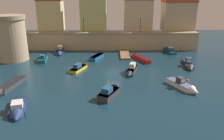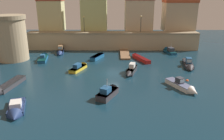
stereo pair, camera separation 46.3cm
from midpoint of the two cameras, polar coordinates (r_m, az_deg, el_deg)
ground_plane at (r=39.24m, az=-0.34°, el=-0.84°), size 100.38×100.38×0.00m
quay_wall at (r=56.36m, az=-0.28°, el=7.46°), size 41.56×3.42×4.26m
old_town_backdrop at (r=59.64m, az=2.77°, el=13.92°), size 39.76×5.99×9.06m
fortress_tower at (r=50.61m, az=-24.55°, el=7.37°), size 6.49×6.49×9.16m
pier_dock at (r=51.22m, az=2.82°, el=4.04°), size 2.05×8.45×0.70m
quay_lamp_0 at (r=56.10m, az=-7.58°, el=12.01°), size 0.32×0.32×3.78m
quay_lamp_1 at (r=56.03m, az=6.83°, el=12.10°), size 0.32×0.32×3.90m
moored_boat_0 at (r=48.75m, az=-3.79°, el=3.54°), size 3.28×5.54×1.18m
moored_boat_1 at (r=41.80m, az=-8.40°, el=0.76°), size 3.28×5.54×1.68m
moored_boat_2 at (r=30.66m, az=-0.91°, el=-5.52°), size 3.47×4.93×2.95m
moored_boat_3 at (r=36.04m, az=-25.27°, el=-3.89°), size 2.49×7.39×1.35m
moored_boat_4 at (r=34.32m, az=17.26°, el=-3.88°), size 3.96×6.01×1.85m
moored_boat_5 at (r=50.05m, az=-17.34°, el=3.06°), size 2.51×6.66×1.64m
moored_boat_6 at (r=55.43m, az=13.64°, el=4.88°), size 2.50×5.74×2.71m
moored_boat_7 at (r=28.69m, az=-23.37°, el=-9.43°), size 3.27×5.53×1.75m
moored_boat_8 at (r=47.89m, az=6.50°, el=3.12°), size 3.80×7.10×1.06m
moored_boat_9 at (r=45.15m, az=18.41°, el=1.36°), size 2.79×7.48×2.01m
moored_boat_10 at (r=39.23m, az=4.52°, el=-0.04°), size 2.55×5.42×1.75m
moored_boat_11 at (r=54.36m, az=-13.34°, el=4.79°), size 2.34×7.27×1.88m
mooring_buoy_0 at (r=37.94m, az=18.11°, el=-2.51°), size 0.45×0.45×0.45m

